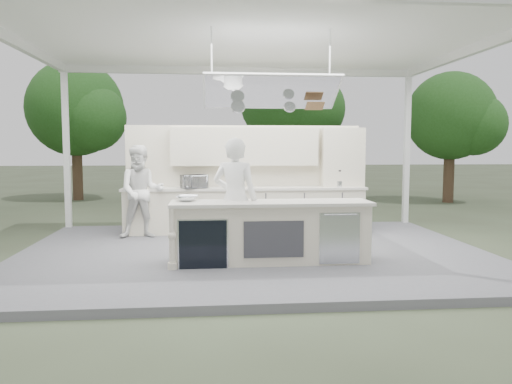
{
  "coord_description": "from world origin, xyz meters",
  "views": [
    {
      "loc": [
        -0.75,
        -8.52,
        1.91
      ],
      "look_at": [
        0.09,
        0.4,
        1.1
      ],
      "focal_mm": 35.0,
      "sensor_mm": 36.0,
      "label": 1
    }
  ],
  "objects": [
    {
      "name": "tree_cluster",
      "position": [
        -0.16,
        9.77,
        3.29
      ],
      "size": [
        19.55,
        9.4,
        5.85
      ],
      "color": "#493424",
      "rests_on": "ground"
    },
    {
      "name": "stage_deck",
      "position": [
        0.0,
        0.0,
        0.06
      ],
      "size": [
        8.0,
        6.0,
        0.12
      ],
      "primitive_type": "cube",
      "color": "#59585D",
      "rests_on": "ground"
    },
    {
      "name": "toaster_oven",
      "position": [
        -1.06,
        1.7,
        1.21
      ],
      "size": [
        0.59,
        0.5,
        0.27
      ],
      "primitive_type": "imported",
      "rotation": [
        0.0,
        0.0,
        0.39
      ],
      "color": "silver",
      "rests_on": "back_counter"
    },
    {
      "name": "head_chef",
      "position": [
        -0.34,
        -0.7,
        1.09
      ],
      "size": [
        0.82,
        0.67,
        1.94
      ],
      "primitive_type": "imported",
      "rotation": [
        0.0,
        0.0,
        2.82
      ],
      "color": "white",
      "rests_on": "stage_deck"
    },
    {
      "name": "sous_chef",
      "position": [
        -2.08,
        1.42,
        1.04
      ],
      "size": [
        0.97,
        0.8,
        1.83
      ],
      "primitive_type": "imported",
      "rotation": [
        0.0,
        0.0,
        0.12
      ],
      "color": "white",
      "rests_on": "stage_deck"
    },
    {
      "name": "ground",
      "position": [
        0.0,
        0.0,
        0.0
      ],
      "size": [
        90.0,
        90.0,
        0.0
      ],
      "primitive_type": "plane",
      "color": "#455138",
      "rests_on": "ground"
    },
    {
      "name": "back_wall_unit",
      "position": [
        0.44,
        2.11,
        1.57
      ],
      "size": [
        5.05,
        0.48,
        2.25
      ],
      "color": "beige",
      "rests_on": "stage_deck"
    },
    {
      "name": "bowl_large",
      "position": [
        -1.1,
        -0.65,
        1.11
      ],
      "size": [
        0.44,
        0.44,
        0.08
      ],
      "primitive_type": "imported",
      "rotation": [
        0.0,
        0.0,
        -0.41
      ],
      "color": "silver",
      "rests_on": "demo_island"
    },
    {
      "name": "demo_island",
      "position": [
        0.18,
        -0.91,
        0.6
      ],
      "size": [
        3.1,
        0.79,
        0.95
      ],
      "color": "beige",
      "rests_on": "stage_deck"
    },
    {
      "name": "back_counter",
      "position": [
        0.0,
        1.9,
        0.6
      ],
      "size": [
        5.08,
        0.72,
        0.95
      ],
      "color": "beige",
      "rests_on": "stage_deck"
    },
    {
      "name": "tent",
      "position": [
        0.0,
        -0.01,
        3.71
      ],
      "size": [
        8.2,
        6.2,
        3.86
      ],
      "color": "white",
      "rests_on": "ground"
    },
    {
      "name": "bowl_small",
      "position": [
        -1.1,
        -0.8,
        1.11
      ],
      "size": [
        0.31,
        0.31,
        0.08
      ],
      "primitive_type": "imported",
      "rotation": [
        0.0,
        0.0,
        -0.26
      ],
      "color": "silver",
      "rests_on": "demo_island"
    }
  ]
}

